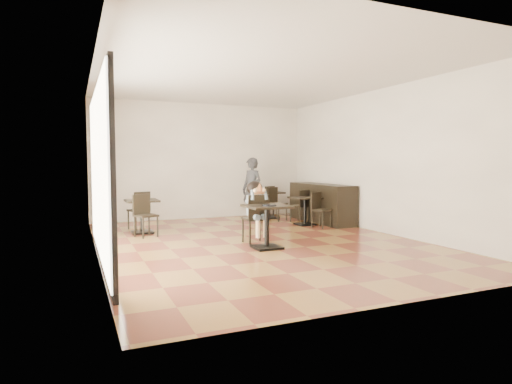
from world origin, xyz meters
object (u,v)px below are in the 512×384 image
child_chair (255,219)px  chair_mid_a (299,206)px  chair_left_b (146,216)px  child (255,212)px  cafe_table_back (269,205)px  cafe_table_left (142,216)px  chair_back_b (278,204)px  chair_back_a (265,201)px  chair_mid_b (322,210)px  chair_left_a (139,210)px  adult_patron (252,189)px  child_table (267,227)px  cafe_table_mid (305,211)px

child_chair → chair_mid_a: size_ratio=1.13×
child_chair → chair_left_b: bearing=-39.9°
child → cafe_table_back: (1.83, 3.29, -0.23)m
cafe_table_left → chair_back_b: 3.72m
cafe_table_back → chair_back_a: (0.00, 0.27, 0.08)m
child → chair_left_b: (-1.84, 1.54, -0.15)m
cafe_table_left → chair_mid_b: chair_mid_b is taller
chair_left_a → chair_back_b: size_ratio=1.00×
child_chair → child: 0.12m
chair_left_a → chair_back_a: (3.66, 0.92, -0.00)m
chair_mid_b → chair_left_a: size_ratio=0.95×
cafe_table_left → chair_left_a: bearing=90.0°
adult_patron → chair_back_a: 0.96m
child → chair_left_a: child is taller
chair_back_a → adult_patron: bearing=16.9°
child → chair_back_a: 4.01m
child_table → adult_patron: 3.76m
child → chair_back_b: bearing=56.3°
child_chair → adult_patron: bearing=-111.5°
chair_left_b → chair_back_a: (3.66, 2.02, -0.00)m
chair_left_a → chair_back_a: 3.78m
chair_left_b → chair_back_b: bearing=-3.5°
chair_mid_a → chair_back_b: (-0.40, 0.47, 0.02)m
cafe_table_back → chair_back_a: chair_back_a is taller
cafe_table_back → chair_back_b: chair_back_b is taller
child → adult_patron: 3.22m
cafe_table_mid → chair_mid_a: chair_mid_a is taller
chair_mid_b → chair_back_b: (-0.40, 1.57, 0.02)m
chair_mid_b → chair_back_a: chair_back_a is taller
cafe_table_mid → chair_back_a: chair_back_a is taller
chair_left_a → cafe_table_back: bearing=168.4°
cafe_table_left → chair_left_b: (0.00, -0.55, 0.08)m
cafe_table_back → chair_mid_b: chair_mid_b is taller
chair_mid_b → chair_back_b: 1.62m
chair_back_a → chair_back_b: (0.00, -0.82, 0.00)m
cafe_table_mid → chair_left_b: bearing=-177.4°
cafe_table_back → chair_mid_a: chair_mid_a is taller
child_chair → chair_back_a: 4.00m
child_table → cafe_table_back: size_ratio=1.07×
cafe_table_mid → chair_back_a: (-0.26, 1.84, 0.09)m
child → cafe_table_left: child is taller
child → chair_mid_a: child is taller
chair_left_a → child_table: bearing=98.3°
chair_left_a → cafe_table_left: bearing=68.4°
chair_mid_a → chair_left_b: chair_left_b is taller
child_table → cafe_table_mid: 3.08m
child_table → chair_back_a: size_ratio=0.89×
chair_left_a → chair_back_b: bearing=159.9°
cafe_table_mid → cafe_table_left: bearing=174.6°
cafe_table_back → chair_back_b: bearing=-90.0°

